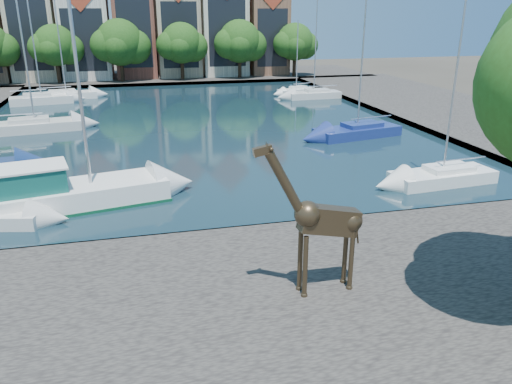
# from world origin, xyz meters

# --- Properties ---
(ground) EXTENTS (160.00, 160.00, 0.00)m
(ground) POSITION_xyz_m (0.00, 0.00, 0.00)
(ground) COLOR #38332B
(ground) RESTS_ON ground
(water_basin) EXTENTS (38.00, 50.00, 0.08)m
(water_basin) POSITION_xyz_m (0.00, 24.00, 0.04)
(water_basin) COLOR black
(water_basin) RESTS_ON ground
(near_quay) EXTENTS (50.00, 14.00, 0.50)m
(near_quay) POSITION_xyz_m (0.00, -7.00, 0.25)
(near_quay) COLOR #4A4640
(near_quay) RESTS_ON ground
(far_quay) EXTENTS (60.00, 16.00, 0.50)m
(far_quay) POSITION_xyz_m (0.00, 56.00, 0.25)
(far_quay) COLOR #4A4640
(far_quay) RESTS_ON ground
(right_quay) EXTENTS (14.00, 52.00, 0.50)m
(right_quay) POSITION_xyz_m (25.00, 24.00, 0.25)
(right_quay) COLOR #4A4640
(right_quay) RESTS_ON ground
(townhouse_west_mid) EXTENTS (5.94, 9.18, 16.79)m
(townhouse_west_mid) POSITION_xyz_m (-17.00, 55.99, 8.23)
(townhouse_west_mid) COLOR #BEAE92
(townhouse_west_mid) RESTS_ON far_quay
(townhouse_west_inner) EXTENTS (6.43, 9.18, 15.15)m
(townhouse_west_inner) POSITION_xyz_m (-10.50, 55.99, 7.35)
(townhouse_west_inner) COLOR silver
(townhouse_west_inner) RESTS_ON far_quay
(townhouse_center) EXTENTS (5.44, 9.18, 16.93)m
(townhouse_center) POSITION_xyz_m (-4.00, 55.99, 8.36)
(townhouse_center) COLOR brown
(townhouse_center) RESTS_ON far_quay
(townhouse_east_inner) EXTENTS (5.94, 9.18, 15.79)m
(townhouse_east_inner) POSITION_xyz_m (2.00, 55.99, 7.73)
(townhouse_east_inner) COLOR tan
(townhouse_east_inner) RESTS_ON far_quay
(townhouse_east_mid) EXTENTS (6.43, 9.18, 16.65)m
(townhouse_east_mid) POSITION_xyz_m (8.50, 55.99, 8.10)
(townhouse_east_mid) COLOR beige
(townhouse_east_mid) RESTS_ON far_quay
(townhouse_east_end) EXTENTS (5.44, 9.18, 14.43)m
(townhouse_east_end) POSITION_xyz_m (15.00, 55.99, 7.11)
(townhouse_east_end) COLOR brown
(townhouse_east_end) RESTS_ON far_quay
(far_tree_west) EXTENTS (6.76, 5.20, 7.36)m
(far_tree_west) POSITION_xyz_m (-13.91, 50.49, 5.08)
(far_tree_west) COLOR #332114
(far_tree_west) RESTS_ON far_quay
(far_tree_mid_west) EXTENTS (7.80, 6.00, 8.00)m
(far_tree_mid_west) POSITION_xyz_m (-5.89, 50.49, 5.29)
(far_tree_mid_west) COLOR #332114
(far_tree_mid_west) RESTS_ON far_quay
(far_tree_mid_east) EXTENTS (7.02, 5.40, 7.52)m
(far_tree_mid_east) POSITION_xyz_m (2.10, 50.49, 5.13)
(far_tree_mid_east) COLOR #332114
(far_tree_mid_east) RESTS_ON far_quay
(far_tree_east) EXTENTS (7.54, 5.80, 7.84)m
(far_tree_east) POSITION_xyz_m (10.11, 50.49, 5.24)
(far_tree_east) COLOR #332114
(far_tree_east) RESTS_ON far_quay
(far_tree_far_east) EXTENTS (6.76, 5.20, 7.36)m
(far_tree_far_east) POSITION_xyz_m (18.09, 50.49, 5.08)
(far_tree_far_east) COLOR #332114
(far_tree_far_east) RESTS_ON far_quay
(giraffe_statue) EXTENTS (3.62, 0.71, 5.18)m
(giraffe_statue) POSITION_xyz_m (0.77, -5.85, 3.04)
(giraffe_statue) COLOR #3C2F1E
(giraffe_statue) RESTS_ON near_quay
(motorsailer) EXTENTS (10.07, 4.81, 11.80)m
(motorsailer) POSITION_xyz_m (-8.64, 5.15, 0.99)
(motorsailer) COLOR white
(motorsailer) RESTS_ON water_basin
(sailboat_left_c) EXTENTS (7.27, 3.48, 11.58)m
(sailboat_left_c) POSITION_xyz_m (-12.76, 23.66, 0.69)
(sailboat_left_c) COLOR silver
(sailboat_left_c) RESTS_ON water_basin
(sailboat_left_d) EXTENTS (6.54, 3.25, 10.56)m
(sailboat_left_d) POSITION_xyz_m (-14.27, 37.26, 0.70)
(sailboat_left_d) COLOR silver
(sailboat_left_d) RESTS_ON water_basin
(sailboat_left_e) EXTENTS (6.64, 3.53, 10.96)m
(sailboat_left_e) POSITION_xyz_m (-12.06, 39.80, 0.65)
(sailboat_left_e) COLOR white
(sailboat_left_e) RESTS_ON water_basin
(sailboat_right_a) EXTENTS (6.19, 2.61, 11.22)m
(sailboat_right_a) POSITION_xyz_m (12.00, 4.12, 0.64)
(sailboat_right_a) COLOR white
(sailboat_right_a) RESTS_ON water_basin
(sailboat_right_b) EXTENTS (7.20, 3.73, 10.74)m
(sailboat_right_b) POSITION_xyz_m (12.00, 15.64, 0.66)
(sailboat_right_b) COLOR navy
(sailboat_right_b) RESTS_ON water_basin
(sailboat_right_c) EXTENTS (6.12, 2.41, 10.58)m
(sailboat_right_c) POSITION_xyz_m (15.00, 33.83, 0.64)
(sailboat_right_c) COLOR silver
(sailboat_right_c) RESTS_ON water_basin
(sailboat_right_d) EXTENTS (4.69, 2.78, 8.32)m
(sailboat_right_d) POSITION_xyz_m (13.93, 36.93, 0.60)
(sailboat_right_d) COLOR white
(sailboat_right_d) RESTS_ON water_basin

